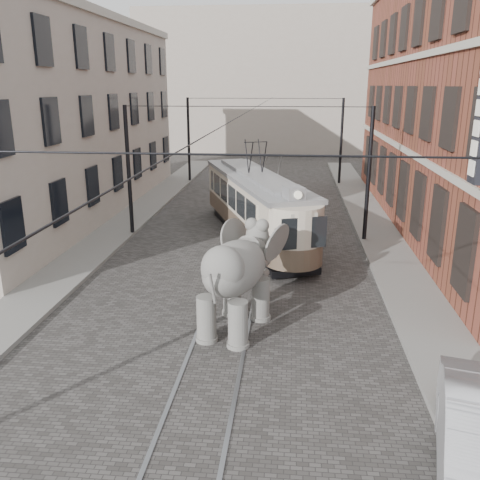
# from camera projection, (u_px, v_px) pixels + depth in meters

# --- Properties ---
(ground) EXTENTS (120.00, 120.00, 0.00)m
(ground) POSITION_uv_depth(u_px,v_px,m) (236.00, 287.00, 18.23)
(ground) COLOR #464341
(tram_rails) EXTENTS (1.54, 80.00, 0.02)m
(tram_rails) POSITION_uv_depth(u_px,v_px,m) (236.00, 286.00, 18.22)
(tram_rails) COLOR slate
(tram_rails) RESTS_ON ground
(sidewalk_right) EXTENTS (2.00, 60.00, 0.15)m
(sidewalk_right) POSITION_uv_depth(u_px,v_px,m) (410.00, 291.00, 17.62)
(sidewalk_right) COLOR slate
(sidewalk_right) RESTS_ON ground
(sidewalk_left) EXTENTS (2.00, 60.00, 0.15)m
(sidewalk_left) POSITION_uv_depth(u_px,v_px,m) (59.00, 278.00, 18.84)
(sidewalk_left) COLOR slate
(sidewalk_left) RESTS_ON ground
(stucco_building) EXTENTS (7.00, 24.00, 10.00)m
(stucco_building) POSITION_uv_depth(u_px,v_px,m) (51.00, 121.00, 27.38)
(stucco_building) COLOR #A19385
(stucco_building) RESTS_ON ground
(distant_block) EXTENTS (28.00, 10.00, 14.00)m
(distant_block) POSITION_uv_depth(u_px,v_px,m) (277.00, 83.00, 54.30)
(distant_block) COLOR #A19385
(distant_block) RESTS_ON ground
(catenary) EXTENTS (11.00, 30.20, 6.00)m
(catenary) POSITION_uv_depth(u_px,v_px,m) (244.00, 178.00, 22.14)
(catenary) COLOR black
(catenary) RESTS_ON ground
(tram) EXTENTS (6.07, 11.34, 4.46)m
(tram) POSITION_uv_depth(u_px,v_px,m) (255.00, 191.00, 23.46)
(tram) COLOR beige
(tram) RESTS_ON ground
(elephant) EXTENTS (3.82, 5.31, 2.93)m
(elephant) POSITION_uv_depth(u_px,v_px,m) (235.00, 282.00, 14.64)
(elephant) COLOR slate
(elephant) RESTS_ON ground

